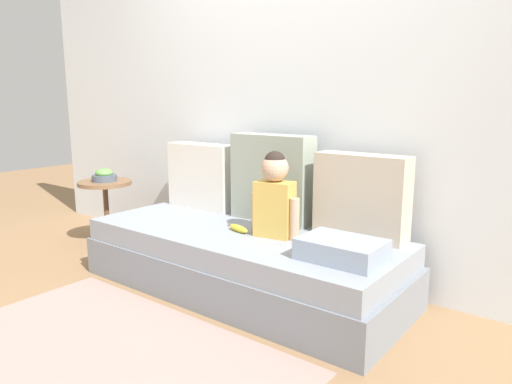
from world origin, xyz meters
name	(u,v)px	position (x,y,z in m)	size (l,w,h in m)	color
ground_plane	(242,289)	(0.00, 0.00, 0.00)	(12.00, 12.00, 0.00)	#93704C
back_wall	(293,101)	(0.00, 0.54, 1.14)	(5.20, 0.10, 2.28)	silver
couch	(242,261)	(0.00, 0.00, 0.18)	(2.00, 0.82, 0.37)	gray
throw_pillow_left	(202,176)	(-0.62, 0.31, 0.60)	(0.54, 0.16, 0.46)	silver
throw_pillow_center	(272,178)	(0.00, 0.31, 0.65)	(0.56, 0.16, 0.56)	#99A393
throw_pillow_right	(361,196)	(0.62, 0.31, 0.61)	(0.53, 0.16, 0.48)	#C1B29E
toddler	(275,195)	(0.22, 0.03, 0.61)	(0.33, 0.17, 0.49)	gold
banana	(239,229)	(0.00, -0.03, 0.39)	(0.17, 0.04, 0.04)	yellow
folded_blanket	(342,249)	(0.72, -0.10, 0.42)	(0.40, 0.28, 0.10)	#8E9EB2
side_table	(106,196)	(-1.43, 0.05, 0.40)	(0.41, 0.41, 0.52)	brown
fruit_bowl	(104,176)	(-1.43, 0.05, 0.56)	(0.19, 0.19, 0.10)	#4C5666
floor_rug	(109,354)	(0.00, -0.96, 0.00)	(1.80, 1.00, 0.01)	tan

